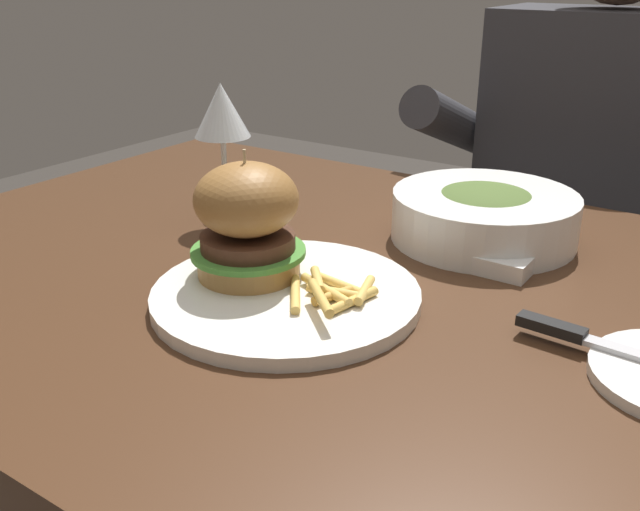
% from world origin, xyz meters
% --- Properties ---
extents(dining_table, '(1.12, 0.78, 0.74)m').
position_xyz_m(dining_table, '(0.00, 0.00, 0.64)').
color(dining_table, '#472B19').
rests_on(dining_table, ground).
extents(main_plate, '(0.26, 0.26, 0.01)m').
position_xyz_m(main_plate, '(-0.01, -0.08, 0.75)').
color(main_plate, white).
rests_on(main_plate, dining_table).
extents(burger_sandwich, '(0.12, 0.12, 0.13)m').
position_xyz_m(burger_sandwich, '(-0.06, -0.07, 0.81)').
color(burger_sandwich, '#B78447').
rests_on(burger_sandwich, main_plate).
extents(fries_pile, '(0.09, 0.11, 0.02)m').
position_xyz_m(fries_pile, '(0.04, -0.08, 0.76)').
color(fries_pile, '#EABC5B').
rests_on(fries_pile, main_plate).
extents(wine_glass, '(0.07, 0.07, 0.18)m').
position_xyz_m(wine_glass, '(-0.21, 0.06, 0.88)').
color(wine_glass, silver).
rests_on(wine_glass, dining_table).
extents(table_knife, '(0.22, 0.03, 0.01)m').
position_xyz_m(table_knife, '(0.29, -0.02, 0.75)').
color(table_knife, silver).
rests_on(table_knife, bread_plate).
extents(butter_dish, '(0.08, 0.06, 0.04)m').
position_xyz_m(butter_dish, '(0.13, 0.11, 0.75)').
color(butter_dish, white).
rests_on(butter_dish, dining_table).
extents(soup_bowl, '(0.22, 0.22, 0.06)m').
position_xyz_m(soup_bowl, '(0.09, 0.19, 0.77)').
color(soup_bowl, white).
rests_on(soup_bowl, dining_table).
extents(diner_person, '(0.51, 0.36, 1.18)m').
position_xyz_m(diner_person, '(0.09, 0.67, 0.56)').
color(diner_person, '#282833').
rests_on(diner_person, ground).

